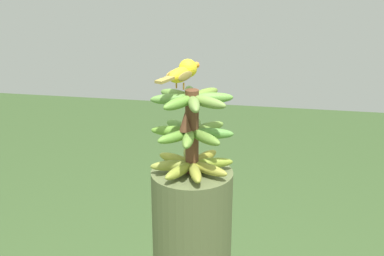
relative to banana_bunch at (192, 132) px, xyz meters
name	(u,v)px	position (x,y,z in m)	size (l,w,h in m)	color
banana_bunch	(192,132)	(0.00, 0.00, 0.00)	(0.26, 0.26, 0.26)	brown
perched_bird	(183,72)	(0.02, 0.03, 0.18)	(0.20, 0.10, 0.08)	#C68933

